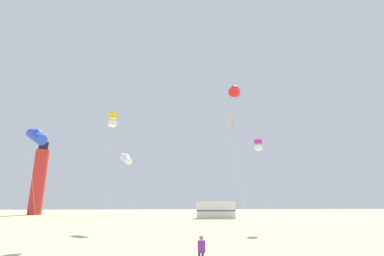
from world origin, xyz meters
name	(u,v)px	position (x,y,z in m)	size (l,w,h in m)	color
kite_flyer_standing	(201,248)	(1.72, 7.20, 0.61)	(0.35, 0.51, 1.16)	#722D99
kite_tube_white	(126,159)	(-4.31, 22.80, 7.05)	(2.54, 2.97, 7.75)	silver
kite_tube_blue	(36,136)	(-8.85, 12.62, 6.99)	(2.22, 2.32, 7.70)	silver
kite_diamond_orange	(233,121)	(5.37, 15.13, 9.16)	(1.74, 1.50, 9.76)	silver
kite_box_magenta	(258,145)	(9.77, 22.21, 8.62)	(2.45, 2.02, 9.21)	silver
kite_tube_scarlet	(235,92)	(5.00, 12.67, 10.70)	(1.92, 2.59, 11.41)	silver
kite_box_gold	(113,120)	(-4.65, 16.44, 9.38)	(0.95, 0.95, 9.97)	silver
lighthouse_distant	(39,178)	(-28.20, 58.17, 7.84)	(2.80, 2.80, 16.80)	red
rv_van_white	(216,210)	(8.29, 42.00, 1.39)	(6.61, 2.86, 2.80)	white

